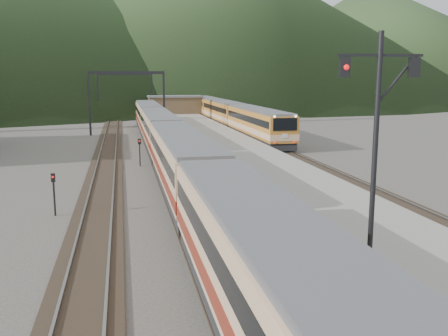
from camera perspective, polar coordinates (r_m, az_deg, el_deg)
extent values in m
cube|color=black|center=(50.33, -7.38, 2.08)|extent=(2.60, 200.00, 0.12)
cube|color=slate|center=(50.27, -8.20, 2.16)|extent=(0.10, 200.00, 0.14)
cube|color=slate|center=(50.37, -6.57, 2.22)|extent=(0.10, 200.00, 0.14)
cube|color=black|center=(50.22, -13.08, 1.88)|extent=(2.60, 200.00, 0.12)
cube|color=slate|center=(50.23, -13.91, 1.96)|extent=(0.10, 200.00, 0.14)
cube|color=slate|center=(50.19, -12.27, 2.02)|extent=(0.10, 200.00, 0.14)
cube|color=black|center=(52.42, 5.26, 2.45)|extent=(2.60, 200.00, 0.12)
cube|color=slate|center=(52.20, 4.51, 2.54)|extent=(0.10, 200.00, 0.14)
cube|color=slate|center=(52.61, 6.02, 2.57)|extent=(0.10, 200.00, 0.14)
cube|color=gray|center=(49.03, -0.67, 2.47)|extent=(8.00, 100.00, 1.00)
cube|color=black|center=(64.89, -15.14, 7.13)|extent=(0.25, 0.25, 8.00)
cube|color=black|center=(64.99, -6.87, 7.42)|extent=(0.25, 0.25, 8.00)
cube|color=black|center=(64.70, -11.12, 10.66)|extent=(9.30, 0.22, 0.35)
cube|color=black|center=(89.84, -14.21, 7.95)|extent=(0.25, 0.25, 8.00)
cube|color=black|center=(89.91, -8.22, 8.16)|extent=(0.25, 0.25, 8.00)
cube|color=black|center=(89.70, -11.30, 10.49)|extent=(9.30, 0.22, 0.35)
cube|color=brown|center=(88.30, -5.63, 7.14)|extent=(9.00, 4.00, 2.80)
cube|color=slate|center=(88.23, -5.65, 8.15)|extent=(9.40, 4.40, 0.30)
cone|color=#294520|center=(204.27, -22.68, 15.94)|extent=(180.00, 180.00, 60.00)
cone|color=#294520|center=(243.93, -3.74, 17.41)|extent=(220.00, 220.00, 75.00)
cone|color=#294520|center=(247.96, 16.22, 14.01)|extent=(160.00, 160.00, 50.00)
cube|color=#E7B98C|center=(12.81, 5.87, -13.84)|extent=(2.81, 18.88, 3.43)
cube|color=#E7B98C|center=(31.17, -4.81, 0.60)|extent=(2.81, 18.88, 3.43)
cube|color=#E7B98C|center=(50.31, -7.45, 4.24)|extent=(2.81, 18.88, 3.43)
cube|color=#E7B98C|center=(69.58, -8.64, 5.86)|extent=(2.81, 18.88, 3.43)
cube|color=#C47C2B|center=(56.83, 3.88, 5.03)|extent=(2.87, 19.32, 3.51)
cube|color=#C47C2B|center=(76.05, -0.11, 6.38)|extent=(2.87, 19.32, 3.51)
cube|color=#C47C2B|center=(95.52, -2.49, 7.16)|extent=(2.87, 19.32, 3.51)
cylinder|color=black|center=(13.66, 16.74, -0.73)|extent=(0.14, 0.14, 7.33)
cube|color=black|center=(13.44, 17.42, 12.20)|extent=(2.19, 0.38, 0.07)
cube|color=black|center=(13.14, 13.61, 11.12)|extent=(0.27, 0.21, 0.50)
cube|color=black|center=(13.78, 20.91, 10.69)|extent=(0.27, 0.21, 0.50)
cylinder|color=black|center=(41.38, -9.60, 1.57)|extent=(0.10, 0.10, 2.00)
cube|color=black|center=(41.24, -9.65, 3.01)|extent=(0.26, 0.23, 0.45)
cylinder|color=black|center=(27.62, -18.83, -3.18)|extent=(0.10, 0.10, 2.00)
cube|color=black|center=(27.40, -18.96, -1.05)|extent=(0.24, 0.19, 0.45)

